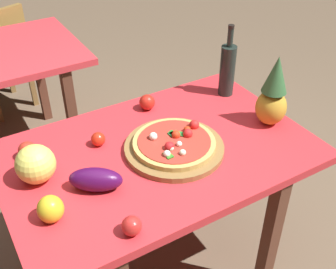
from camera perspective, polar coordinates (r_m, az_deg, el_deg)
The scene contains 13 objects.
ground_plane at distance 2.31m, azimuth -1.13°, elevation -17.45°, with size 10.00×10.00×0.00m, color brown.
display_table at distance 1.81m, azimuth -1.38°, elevation -4.47°, with size 1.29×0.84×0.78m.
pizza_board at distance 1.74m, azimuth 0.84°, elevation -1.83°, with size 0.42×0.42×0.03m, color olive.
pizza at distance 1.72m, azimuth 0.93°, elevation -1.06°, with size 0.34×0.34×0.06m.
wine_bottle at distance 2.09m, azimuth 8.10°, elevation 8.83°, with size 0.08×0.08×0.36m.
pineapple_left at distance 1.89m, azimuth 14.12°, elevation 5.28°, with size 0.14×0.14×0.33m.
melon at distance 1.64m, azimuth -17.60°, elevation -3.87°, with size 0.15×0.15×0.15m, color #ECE261.
bell_pepper at distance 1.49m, azimuth -15.72°, elevation -9.75°, with size 0.09×0.09×0.10m, color yellow.
eggplant at distance 1.56m, azimuth -9.82°, elevation -6.06°, with size 0.20×0.09×0.09m, color #430E44.
tomato_near_board at distance 1.78m, azimuth -9.50°, elevation -0.63°, with size 0.06×0.06×0.06m, color red.
tomato_beside_pepper at distance 1.40m, azimuth -4.98°, elevation -12.30°, with size 0.07×0.07×0.07m, color red.
tomato_by_bottle at distance 1.99m, azimuth -2.87°, elevation 4.41°, with size 0.08×0.08×0.08m, color red.
tomato_at_corner at distance 1.78m, azimuth -18.63°, elevation -2.06°, with size 0.07×0.07×0.07m, color red.
Camera 1 is at (-0.67, -1.21, 1.85)m, focal length 44.74 mm.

